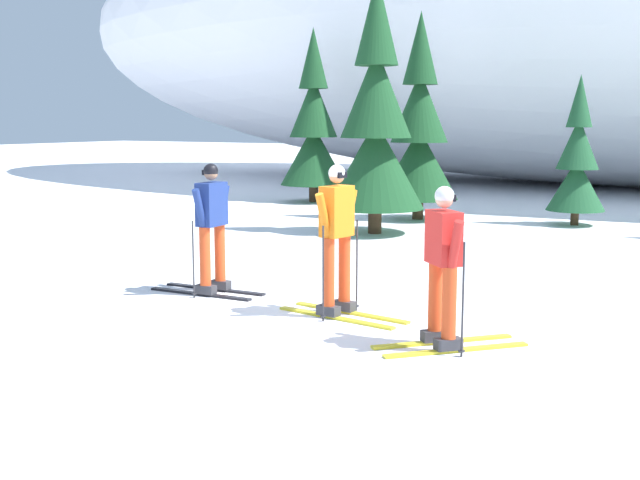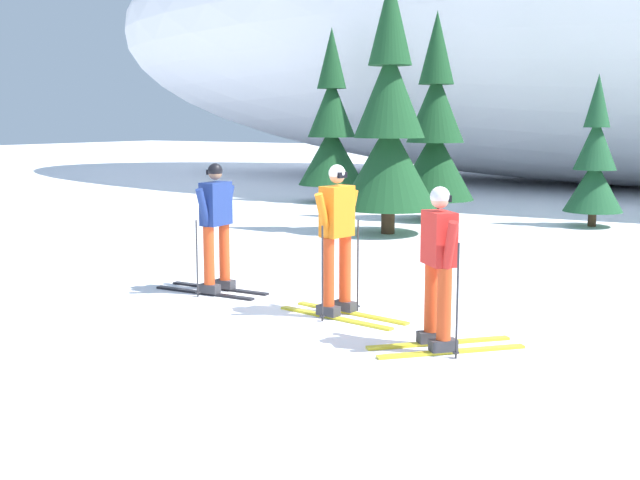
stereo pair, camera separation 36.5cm
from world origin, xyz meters
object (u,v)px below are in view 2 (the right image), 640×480
Objects in this scene: skier_red_jacket at (439,265)px; skier_orange_jacket at (337,237)px; pine_tree_center_right at (595,163)px; skier_navy_jacket at (216,224)px; pine_tree_far_left at (332,130)px; pine_tree_center_left at (389,127)px; pine_tree_left at (435,134)px.

skier_orange_jacket is (-1.65, 0.71, 0.08)m from skier_red_jacket.
skier_navy_jacket is at bearing -105.69° from pine_tree_center_right.
pine_tree_far_left is 0.94× the size of pine_tree_center_left.
skier_red_jacket is 0.95× the size of skier_navy_jacket.
pine_tree_far_left reaches higher than pine_tree_center_right.
skier_red_jacket is 15.30m from pine_tree_far_left.
pine_tree_far_left is 1.47× the size of pine_tree_center_right.
pine_tree_left is at bearing -168.07° from pine_tree_center_right.
pine_tree_far_left reaches higher than skier_red_jacket.
skier_navy_jacket is at bearing 165.61° from skier_red_jacket.
skier_red_jacket is 10.93m from pine_tree_center_right.
pine_tree_center_left is at bearing -134.65° from pine_tree_center_right.
pine_tree_center_left is at bearing 95.48° from skier_navy_jacket.
skier_red_jacket is at bearing -14.39° from skier_navy_jacket.
pine_tree_left is at bearing 106.92° from skier_orange_jacket.
pine_tree_left is 1.45× the size of pine_tree_center_right.
skier_navy_jacket is 12.61m from pine_tree_far_left.
pine_tree_center_left reaches higher than skier_red_jacket.
pine_tree_left is at bearing -28.69° from pine_tree_far_left.
skier_red_jacket is 0.51× the size of pine_tree_center_right.
skier_orange_jacket is 0.37× the size of pine_tree_far_left.
pine_tree_left is 0.92× the size of pine_tree_center_left.
skier_navy_jacket is at bearing -85.23° from pine_tree_left.
pine_tree_center_left is at bearing -86.95° from pine_tree_left.
skier_orange_jacket is at bearing -93.85° from pine_tree_center_right.
pine_tree_center_right reaches higher than skier_navy_jacket.
pine_tree_center_left reaches higher than pine_tree_left.
pine_tree_far_left is at bearing 168.51° from pine_tree_center_right.
skier_red_jacket is at bearing -54.82° from pine_tree_far_left.
skier_red_jacket is 0.32× the size of pine_tree_center_left.
skier_navy_jacket is 0.36× the size of pine_tree_far_left.
pine_tree_left reaches higher than skier_orange_jacket.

